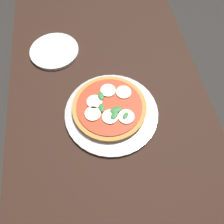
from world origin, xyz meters
name	(u,v)px	position (x,y,z in m)	size (l,w,h in m)	color
ground_plane	(110,156)	(0.00, 0.00, 0.00)	(6.00, 6.00, 0.00)	#2D2B28
dining_table	(109,111)	(0.00, 0.00, 0.64)	(1.58, 0.81, 0.73)	black
serving_tray	(112,112)	(0.07, 0.00, 0.74)	(0.36, 0.36, 0.01)	#B2B2B7
pizza	(109,107)	(0.05, -0.01, 0.76)	(0.29, 0.29, 0.03)	#C6843F
plate_white	(54,51)	(-0.29, -0.21, 0.74)	(0.22, 0.22, 0.01)	white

